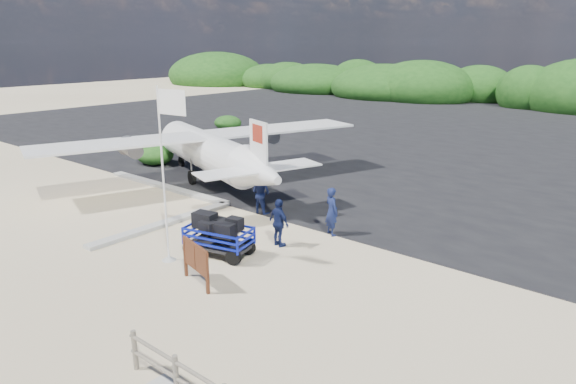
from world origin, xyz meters
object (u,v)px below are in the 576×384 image
at_px(baggage_cart, 220,255).
at_px(crew_b, 261,193).
at_px(flagpole, 169,260).
at_px(crew_a, 332,211).
at_px(crew_c, 279,223).
at_px(aircraft_small, 338,123).
at_px(signboard, 197,284).

bearing_deg(baggage_cart, crew_b, 101.23).
xyz_separation_m(baggage_cart, flagpole, (-1.02, -1.44, 0.00)).
bearing_deg(crew_b, crew_a, 173.10).
bearing_deg(crew_c, flagpole, 70.32).
bearing_deg(baggage_cart, aircraft_small, 103.20).
bearing_deg(aircraft_small, crew_b, 82.80).
height_order(crew_b, aircraft_small, crew_b).
bearing_deg(aircraft_small, crew_c, 85.93).
bearing_deg(crew_a, signboard, 108.09).
relative_size(baggage_cart, crew_b, 1.34).
distance_m(signboard, aircraft_small, 34.48).
relative_size(crew_a, crew_c, 1.06).
xyz_separation_m(crew_a, aircraft_small, (-16.40, 24.45, -0.97)).
height_order(flagpole, crew_c, flagpole).
bearing_deg(aircraft_small, signboard, 82.65).
bearing_deg(baggage_cart, flagpole, -139.07).
distance_m(flagpole, crew_a, 6.43).
xyz_separation_m(flagpole, signboard, (2.19, -0.61, 0.00)).
bearing_deg(baggage_cart, crew_a, 52.06).
bearing_deg(flagpole, crew_a, 62.64).
distance_m(signboard, crew_b, 7.29).
relative_size(crew_a, crew_b, 1.03).
bearing_deg(aircraft_small, crew_a, 89.47).
distance_m(signboard, crew_c, 4.17).
distance_m(baggage_cart, crew_c, 2.46).
xyz_separation_m(signboard, crew_a, (0.73, 6.26, 0.97)).
height_order(flagpole, crew_a, flagpole).
height_order(signboard, crew_a, crew_a).
bearing_deg(flagpole, signboard, -15.61).
bearing_deg(crew_c, aircraft_small, -47.96).
relative_size(baggage_cart, signboard, 1.46).
xyz_separation_m(flagpole, crew_b, (-1.03, 5.86, 0.94)).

